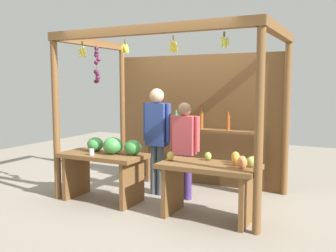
{
  "coord_description": "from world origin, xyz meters",
  "views": [
    {
      "loc": [
        2.51,
        -5.12,
        1.73
      ],
      "look_at": [
        0.0,
        -0.18,
        1.12
      ],
      "focal_mm": 40.26,
      "sensor_mm": 36.0,
      "label": 1
    }
  ],
  "objects": [
    {
      "name": "fruit_counter_right",
      "position": [
        0.86,
        -0.66,
        0.54
      ],
      "size": [
        1.27,
        0.64,
        0.88
      ],
      "color": "brown",
      "rests_on": "ground"
    },
    {
      "name": "vendor_woman",
      "position": [
        0.21,
        -0.03,
        0.87
      ],
      "size": [
        0.48,
        0.2,
        1.46
      ],
      "rotation": [
        0.0,
        0.0,
        -0.01
      ],
      "color": "#463072",
      "rests_on": "ground"
    },
    {
      "name": "bottle_shelf_unit",
      "position": [
        0.18,
        0.67,
        0.79
      ],
      "size": [
        2.02,
        0.22,
        1.36
      ],
      "color": "brown",
      "rests_on": "ground"
    },
    {
      "name": "ground_plane",
      "position": [
        0.0,
        0.0,
        0.0
      ],
      "size": [
        12.0,
        12.0,
        0.0
      ],
      "primitive_type": "plane",
      "color": "gray",
      "rests_on": "ground"
    },
    {
      "name": "fruit_counter_left",
      "position": [
        -0.79,
        -0.65,
        0.62
      ],
      "size": [
        1.27,
        0.64,
        0.96
      ],
      "color": "brown",
      "rests_on": "ground"
    },
    {
      "name": "market_stall",
      "position": [
        -0.01,
        0.42,
        1.43
      ],
      "size": [
        3.15,
        1.89,
        2.49
      ],
      "color": "brown",
      "rests_on": "ground"
    },
    {
      "name": "vendor_man",
      "position": [
        -0.28,
        -0.02,
        1.01
      ],
      "size": [
        0.48,
        0.23,
        1.67
      ],
      "rotation": [
        0.0,
        0.0,
        -0.11
      ],
      "color": "#4C575E",
      "rests_on": "ground"
    }
  ]
}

